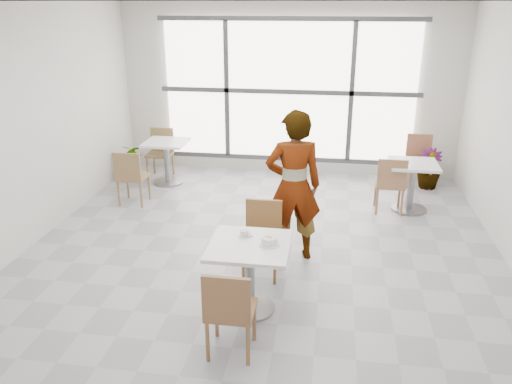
# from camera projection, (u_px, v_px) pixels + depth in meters

# --- Properties ---
(floor) EXTENTS (7.00, 7.00, 0.00)m
(floor) POSITION_uv_depth(u_px,v_px,m) (260.00, 259.00, 6.31)
(floor) COLOR #9E9EA5
(floor) RESTS_ON ground
(ceiling) EXTENTS (7.00, 7.00, 0.00)m
(ceiling) POSITION_uv_depth(u_px,v_px,m) (260.00, 1.00, 5.25)
(ceiling) COLOR white
(ceiling) RESTS_ON ground
(wall_back) EXTENTS (6.00, 0.00, 6.00)m
(wall_back) POSITION_uv_depth(u_px,v_px,m) (289.00, 91.00, 9.02)
(wall_back) COLOR silver
(wall_back) RESTS_ON ground
(wall_front) EXTENTS (6.00, 0.00, 6.00)m
(wall_front) POSITION_uv_depth(u_px,v_px,m) (159.00, 322.00, 2.54)
(wall_front) COLOR silver
(wall_front) RESTS_ON ground
(wall_left) EXTENTS (0.00, 7.00, 7.00)m
(wall_left) POSITION_uv_depth(u_px,v_px,m) (17.00, 132.00, 6.21)
(wall_left) COLOR silver
(wall_left) RESTS_ON ground
(window) EXTENTS (4.60, 0.07, 2.52)m
(window) POSITION_uv_depth(u_px,v_px,m) (288.00, 92.00, 8.96)
(window) COLOR white
(window) RESTS_ON ground
(main_table) EXTENTS (0.80, 0.80, 0.75)m
(main_table) POSITION_uv_depth(u_px,v_px,m) (250.00, 264.00, 5.11)
(main_table) COLOR white
(main_table) RESTS_ON ground
(chair_near) EXTENTS (0.42, 0.42, 0.87)m
(chair_near) POSITION_uv_depth(u_px,v_px,m) (229.00, 308.00, 4.42)
(chair_near) COLOR brown
(chair_near) RESTS_ON ground
(chair_far) EXTENTS (0.42, 0.42, 0.87)m
(chair_far) POSITION_uv_depth(u_px,v_px,m) (262.00, 233.00, 5.85)
(chair_far) COLOR brown
(chair_far) RESTS_ON ground
(oatmeal_bowl) EXTENTS (0.21, 0.21, 0.10)m
(oatmeal_bowl) POSITION_uv_depth(u_px,v_px,m) (269.00, 241.00, 5.00)
(oatmeal_bowl) COLOR white
(oatmeal_bowl) RESTS_ON main_table
(coffee_cup) EXTENTS (0.16, 0.13, 0.07)m
(coffee_cup) POSITION_uv_depth(u_px,v_px,m) (244.00, 234.00, 5.18)
(coffee_cup) COLOR silver
(coffee_cup) RESTS_ON main_table
(person) EXTENTS (0.76, 0.59, 1.86)m
(person) POSITION_uv_depth(u_px,v_px,m) (293.00, 187.00, 6.06)
(person) COLOR black
(person) RESTS_ON ground
(bg_table_left) EXTENTS (0.70, 0.70, 0.75)m
(bg_table_left) POSITION_uv_depth(u_px,v_px,m) (167.00, 156.00, 8.77)
(bg_table_left) COLOR white
(bg_table_left) RESTS_ON ground
(bg_table_right) EXTENTS (0.70, 0.70, 0.75)m
(bg_table_right) POSITION_uv_depth(u_px,v_px,m) (412.00, 180.00, 7.62)
(bg_table_right) COLOR white
(bg_table_right) RESTS_ON ground
(bg_chair_left_near) EXTENTS (0.42, 0.42, 0.87)m
(bg_chair_left_near) POSITION_uv_depth(u_px,v_px,m) (131.00, 174.00, 7.81)
(bg_chair_left_near) COLOR olive
(bg_chair_left_near) RESTS_ON ground
(bg_chair_left_far) EXTENTS (0.42, 0.42, 0.87)m
(bg_chair_left_far) POSITION_uv_depth(u_px,v_px,m) (161.00, 149.00, 9.14)
(bg_chair_left_far) COLOR olive
(bg_chair_left_far) RESTS_ON ground
(bg_chair_right_near) EXTENTS (0.42, 0.42, 0.87)m
(bg_chair_right_near) POSITION_uv_depth(u_px,v_px,m) (391.00, 182.00, 7.50)
(bg_chair_right_near) COLOR #9A6948
(bg_chair_right_near) RESTS_ON ground
(bg_chair_right_far) EXTENTS (0.42, 0.42, 0.87)m
(bg_chair_right_far) POSITION_uv_depth(u_px,v_px,m) (419.00, 157.00, 8.70)
(bg_chair_right_far) COLOR #9A5E45
(bg_chair_right_far) RESTS_ON ground
(plant_left) EXTENTS (0.60, 0.52, 0.66)m
(plant_left) POSITION_uv_depth(u_px,v_px,m) (131.00, 161.00, 9.03)
(plant_left) COLOR #418139
(plant_left) RESTS_ON ground
(plant_right) EXTENTS (0.42, 0.42, 0.68)m
(plant_right) POSITION_uv_depth(u_px,v_px,m) (429.00, 169.00, 8.59)
(plant_right) COLOR #3C843F
(plant_right) RESTS_ON ground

